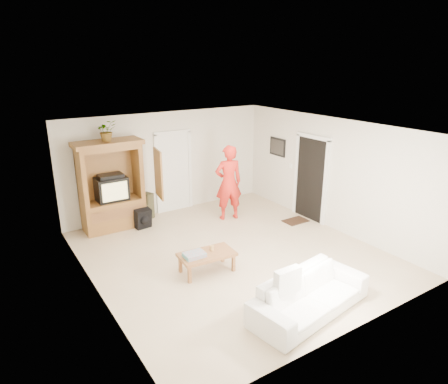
{
  "coord_description": "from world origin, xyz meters",
  "views": [
    {
      "loc": [
        -4.18,
        -6.15,
        3.82
      ],
      "look_at": [
        0.18,
        0.6,
        1.15
      ],
      "focal_mm": 32.0,
      "sensor_mm": 36.0,
      "label": 1
    }
  ],
  "objects_px": {
    "man": "(229,183)",
    "sofa": "(310,295)",
    "armoire": "(113,191)",
    "coffee_table": "(207,256)"
  },
  "relations": [
    {
      "from": "man",
      "to": "sofa",
      "type": "bearing_deg",
      "value": 88.81
    },
    {
      "from": "sofa",
      "to": "man",
      "type": "bearing_deg",
      "value": 65.78
    },
    {
      "from": "man",
      "to": "armoire",
      "type": "bearing_deg",
      "value": -6.44
    },
    {
      "from": "sofa",
      "to": "coffee_table",
      "type": "relative_size",
      "value": 1.97
    },
    {
      "from": "sofa",
      "to": "coffee_table",
      "type": "xyz_separation_m",
      "value": [
        -0.72,
        1.98,
        0.03
      ]
    },
    {
      "from": "armoire",
      "to": "sofa",
      "type": "relative_size",
      "value": 0.99
    },
    {
      "from": "armoire",
      "to": "sofa",
      "type": "bearing_deg",
      "value": -73.46
    },
    {
      "from": "armoire",
      "to": "man",
      "type": "distance_m",
      "value": 2.77
    },
    {
      "from": "armoire",
      "to": "coffee_table",
      "type": "xyz_separation_m",
      "value": [
        0.76,
        -3.0,
        -0.57
      ]
    },
    {
      "from": "man",
      "to": "sofa",
      "type": "height_order",
      "value": "man"
    }
  ]
}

